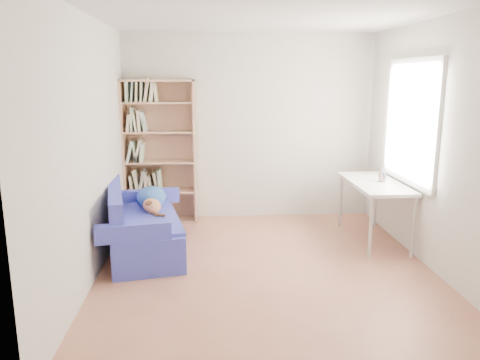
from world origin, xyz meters
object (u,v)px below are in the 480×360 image
Objects in this scene: bookshelf at (160,158)px; desk at (375,187)px; pen_cup at (382,176)px; sofa at (141,226)px.

bookshelf is 1.54× the size of desk.
pen_cup is (0.08, 0.02, 0.13)m from desk.
pen_cup is (2.78, -0.99, -0.09)m from bookshelf.
sofa reaches higher than desk.
sofa is 2.96m from pen_cup.
desk is at bearing -20.47° from bookshelf.
sofa is 2.85m from desk.
desk is 7.32× the size of pen_cup.
desk is at bearing -167.27° from pen_cup.
desk is 0.16m from pen_cup.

